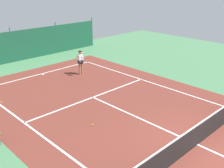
{
  "coord_description": "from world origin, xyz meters",
  "views": [
    {
      "loc": [
        -8.85,
        -4.24,
        6.2
      ],
      "look_at": [
        0.59,
        5.48,
        0.9
      ],
      "focal_mm": 43.69,
      "sensor_mm": 36.0,
      "label": 1
    }
  ],
  "objects": [
    {
      "name": "court_surface",
      "position": [
        0.0,
        0.0,
        0.0
      ],
      "size": [
        11.02,
        26.6,
        0.01
      ],
      "color": "brown",
      "rests_on": "ground"
    },
    {
      "name": "tennis_player",
      "position": [
        1.95,
        9.95,
        0.96
      ],
      "size": [
        0.74,
        0.74,
        1.64
      ],
      "rotation": [
        0.0,
        0.0,
        3.07
      ],
      "color": "#9E7051",
      "rests_on": "ground"
    },
    {
      "name": "tennis_ball_midcourt",
      "position": [
        -3.93,
        9.3,
        0.03
      ],
      "size": [
        0.07,
        0.07,
        0.07
      ],
      "primitive_type": "sphere",
      "color": "#CCDB33",
      "rests_on": "ground"
    },
    {
      "name": "tennis_net",
      "position": [
        0.0,
        0.0,
        0.51
      ],
      "size": [
        10.12,
        0.1,
        1.1
      ],
      "color": "black",
      "rests_on": "ground"
    },
    {
      "name": "ground_plane",
      "position": [
        0.0,
        0.0,
        0.0
      ],
      "size": [
        36.0,
        36.0,
        0.0
      ],
      "primitive_type": "plane",
      "color": "#4C8456"
    },
    {
      "name": "tennis_ball_near_player",
      "position": [
        -2.01,
        4.08,
        0.03
      ],
      "size": [
        0.07,
        0.07,
        0.07
      ],
      "primitive_type": "sphere",
      "color": "#CCDB33",
      "rests_on": "ground"
    },
    {
      "name": "back_fence",
      "position": [
        -0.0,
        16.46,
        0.67
      ],
      "size": [
        16.3,
        0.98,
        2.7
      ],
      "color": "#195138",
      "rests_on": "ground"
    }
  ]
}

